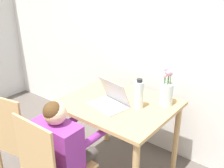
# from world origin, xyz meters

# --- Properties ---
(wall_back) EXTENTS (6.40, 0.05, 2.50)m
(wall_back) POSITION_xyz_m (0.00, 2.23, 1.25)
(wall_back) COLOR white
(wall_back) RESTS_ON ground_plane
(dining_table) EXTENTS (0.91, 0.77, 0.73)m
(dining_table) POSITION_xyz_m (0.09, 1.62, 0.62)
(dining_table) COLOR tan
(dining_table) RESTS_ON ground_plane
(chair_spare) EXTENTS (0.47, 0.47, 0.89)m
(chair_spare) POSITION_xyz_m (-0.48, 1.00, 0.45)
(chair_spare) COLOR tan
(chair_spare) RESTS_ON ground_plane
(person_seated) EXTENTS (0.36, 0.42, 0.96)m
(person_seated) POSITION_xyz_m (0.02, 1.06, 0.59)
(person_seated) COLOR purple
(person_seated) RESTS_ON ground_plane
(laptop) EXTENTS (0.34, 0.28, 0.21)m
(laptop) POSITION_xyz_m (0.07, 1.54, 0.78)
(laptop) COLOR #B2B2B7
(laptop) RESTS_ON dining_table
(flower_vase) EXTENTS (0.11, 0.11, 0.32)m
(flower_vase) POSITION_xyz_m (0.42, 1.83, 0.85)
(flower_vase) COLOR silver
(flower_vase) RESTS_ON dining_table
(water_bottle) EXTENTS (0.07, 0.07, 0.25)m
(water_bottle) POSITION_xyz_m (0.27, 1.65, 0.85)
(water_bottle) COLOR silver
(water_bottle) RESTS_ON dining_table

